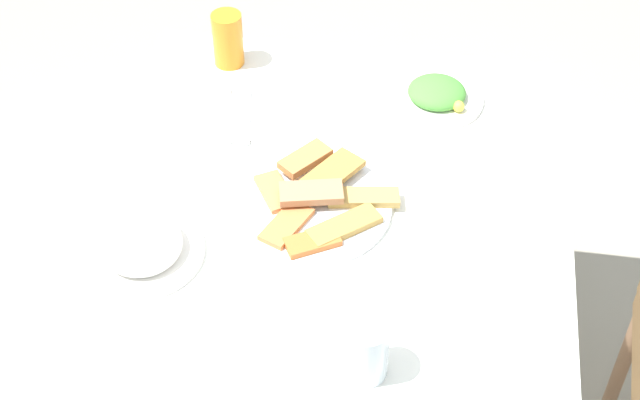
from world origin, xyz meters
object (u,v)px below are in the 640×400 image
salad_plate_greens (437,95)px  drinking_glass (366,350)px  paper_napkin (237,117)px  salad_plate_rice (141,245)px  fork (229,114)px  dining_table (326,243)px  pide_platter (314,203)px  spoon (246,116)px  soda_can (228,39)px

salad_plate_greens → drinking_glass: bearing=-5.5°
salad_plate_greens → paper_napkin: 0.42m
salad_plate_rice → fork: size_ratio=1.25×
dining_table → pide_platter: 0.09m
dining_table → fork: 0.36m
salad_plate_greens → spoon: 0.40m
dining_table → drinking_glass: size_ratio=9.64×
drinking_glass → pide_platter: bearing=-158.7°
pide_platter → spoon: pide_platter is taller
dining_table → spoon: (-0.25, -0.20, 0.08)m
pide_platter → drinking_glass: 0.38m
dining_table → drinking_glass: (0.34, 0.11, 0.13)m
salad_plate_greens → spoon: salad_plate_greens is taller
dining_table → drinking_glass: bearing=18.4°
dining_table → soda_can: (-0.43, -0.28, 0.14)m
soda_can → drinking_glass: bearing=27.0°
soda_can → paper_napkin: bearing=17.4°
pide_platter → salad_plate_greens: salad_plate_greens is taller
fork → paper_napkin: bearing=76.1°
dining_table → fork: bearing=-136.1°
drinking_glass → fork: drinking_glass is taller
spoon → drinking_glass: bearing=17.8°
soda_can → drinking_glass: 0.86m
drinking_glass → fork: size_ratio=0.63×
salad_plate_rice → spoon: 0.41m
dining_table → salad_plate_greens: salad_plate_greens is taller
salad_plate_rice → paper_napkin: size_ratio=1.43×
salad_plate_greens → salad_plate_rice: (0.51, -0.49, 0.01)m
dining_table → paper_napkin: paper_napkin is taller
paper_napkin → soda_can: bearing=-162.6°
salad_plate_greens → drinking_glass: size_ratio=1.79×
salad_plate_greens → fork: 0.44m
dining_table → pide_platter: pide_platter is taller
pide_platter → salad_plate_rice: (0.16, -0.28, 0.01)m
salad_plate_rice → paper_napkin: salad_plate_rice is taller
salad_plate_greens → soda_can: size_ratio=1.62×
dining_table → paper_napkin: bearing=-138.3°
dining_table → fork: size_ratio=6.03×
pide_platter → salad_plate_greens: 0.41m
paper_napkin → drinking_glass: bearing=29.7°
dining_table → salad_plate_rice: salad_plate_rice is taller
soda_can → salad_plate_greens: bearing=81.7°
spoon → salad_plate_greens: bearing=96.3°
drinking_glass → paper_napkin: 0.68m
dining_table → salad_plate_rice: (0.15, -0.31, 0.10)m
spoon → paper_napkin: bearing=-100.5°
paper_napkin → spoon: bearing=90.0°
salad_plate_rice → paper_napkin: 0.41m
pide_platter → fork: pide_platter is taller
pide_platter → spoon: 0.30m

